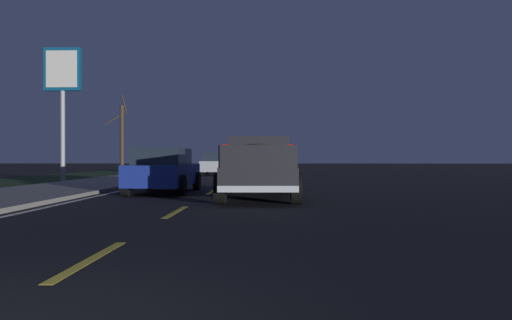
{
  "coord_description": "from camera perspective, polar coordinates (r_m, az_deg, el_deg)",
  "views": [
    {
      "loc": [
        -2.82,
        -2.19,
        1.23
      ],
      "look_at": [
        12.34,
        -1.67,
        1.15
      ],
      "focal_mm": 35.19,
      "sensor_mm": 36.0,
      "label": 1
    }
  ],
  "objects": [
    {
      "name": "sedan_green",
      "position": [
        42.48,
        -3.08,
        -0.3
      ],
      "size": [
        4.43,
        2.07,
        1.54
      ],
      "color": "#14592D",
      "rests_on": "ground"
    },
    {
      "name": "lane_markings",
      "position": [
        32.48,
        -6.35,
        -1.86
      ],
      "size": [
        109.14,
        3.54,
        0.01
      ],
      "color": "yellow",
      "rests_on": "ground"
    },
    {
      "name": "gas_price_sign",
      "position": [
        27.73,
        -21.14,
        8.37
      ],
      "size": [
        0.27,
        1.9,
        6.83
      ],
      "color": "#99999E",
      "rests_on": "ground"
    },
    {
      "name": "pickup_truck",
      "position": [
        15.01,
        0.29,
        -0.64
      ],
      "size": [
        5.47,
        2.37,
        1.87
      ],
      "color": "#232328",
      "rests_on": "ground"
    },
    {
      "name": "ground",
      "position": [
        29.93,
        -2.23,
        -2.05
      ],
      "size": [
        144.0,
        144.0,
        0.0
      ],
      "primitive_type": "plane",
      "color": "black"
    },
    {
      "name": "bare_tree_far",
      "position": [
        37.87,
        -15.02,
        2.5
      ],
      "size": [
        1.0,
        1.42,
        5.86
      ],
      "color": "#423323",
      "rests_on": "ground"
    },
    {
      "name": "grass_verge",
      "position": [
        32.51,
        -21.4,
        -1.88
      ],
      "size": [
        108.0,
        6.0,
        0.01
      ],
      "primitive_type": "cube",
      "color": "#1E3819",
      "rests_on": "ground"
    },
    {
      "name": "sidewalk_shoulder",
      "position": [
        30.87,
        -12.85,
        -1.88
      ],
      "size": [
        108.0,
        4.0,
        0.12
      ],
      "primitive_type": "cube",
      "color": "gray",
      "rests_on": "ground"
    },
    {
      "name": "sedan_blue",
      "position": [
        17.61,
        -10.44,
        -1.15
      ],
      "size": [
        4.42,
        2.05,
        1.54
      ],
      "color": "navy",
      "rests_on": "ground"
    },
    {
      "name": "sedan_silver",
      "position": [
        34.47,
        -4.44,
        -0.44
      ],
      "size": [
        4.43,
        2.07,
        1.54
      ],
      "color": "#B2B5BA",
      "rests_on": "ground"
    }
  ]
}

